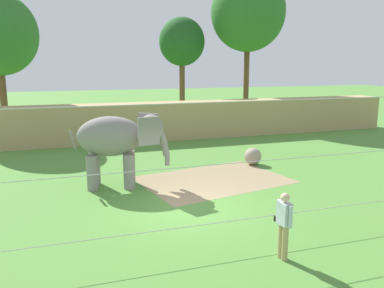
% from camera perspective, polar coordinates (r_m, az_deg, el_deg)
% --- Properties ---
extents(ground_plane, '(120.00, 120.00, 0.00)m').
position_cam_1_polar(ground_plane, '(13.14, -0.55, -9.17)').
color(ground_plane, '#518938').
extents(dirt_patch, '(6.40, 5.09, 0.01)m').
position_cam_1_polar(dirt_patch, '(16.16, 3.14, -5.17)').
color(dirt_patch, '#937F5B').
rests_on(dirt_patch, ground).
extents(embankment_wall, '(36.00, 1.80, 2.28)m').
position_cam_1_polar(embankment_wall, '(24.25, -9.18, 3.10)').
color(embankment_wall, tan).
rests_on(embankment_wall, ground).
extents(elephant, '(3.70, 1.89, 2.78)m').
position_cam_1_polar(elephant, '(15.12, -10.65, 0.65)').
color(elephant, gray).
rests_on(elephant, ground).
extents(enrichment_ball, '(0.79, 0.79, 0.79)m').
position_cam_1_polar(enrichment_ball, '(18.63, 8.80, -1.77)').
color(enrichment_ball, gray).
rests_on(enrichment_ball, ground).
extents(cable_fence, '(12.49, 0.27, 3.91)m').
position_cam_1_polar(cable_fence, '(9.82, 4.80, -4.38)').
color(cable_fence, brown).
rests_on(cable_fence, ground).
extents(zookeeper, '(0.25, 0.58, 1.67)m').
position_cam_1_polar(zookeeper, '(9.84, 13.15, -11.03)').
color(zookeeper, tan).
rests_on(zookeeper, ground).
extents(water_tub, '(1.10, 1.10, 0.35)m').
position_cam_1_polar(water_tub, '(22.06, -12.31, -0.38)').
color(water_tub, slate).
rests_on(water_tub, ground).
extents(tree_far_left, '(5.86, 5.86, 11.70)m').
position_cam_1_polar(tree_far_left, '(33.05, 8.11, 18.32)').
color(tree_far_left, brown).
rests_on(tree_far_left, ground).
extents(tree_behind_wall, '(3.61, 3.61, 8.23)m').
position_cam_1_polar(tree_behind_wall, '(32.20, -1.47, 14.45)').
color(tree_behind_wall, brown).
rests_on(tree_behind_wall, ground).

